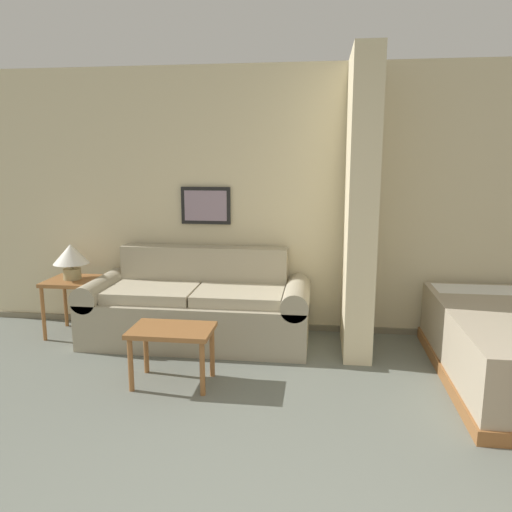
% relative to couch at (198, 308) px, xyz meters
% --- Properties ---
extents(wall_back, '(7.39, 0.16, 2.60)m').
position_rel_couch_xyz_m(wall_back, '(1.33, 0.48, 0.97)').
color(wall_back, beige).
rests_on(wall_back, ground_plane).
extents(wall_partition_pillar, '(0.24, 0.85, 2.60)m').
position_rel_couch_xyz_m(wall_partition_pillar, '(1.48, -0.00, 0.98)').
color(wall_partition_pillar, beige).
rests_on(wall_partition_pillar, ground_plane).
extents(couch, '(2.12, 0.84, 0.86)m').
position_rel_couch_xyz_m(couch, '(0.00, 0.00, 0.00)').
color(couch, tan).
rests_on(couch, ground_plane).
extents(coffee_table, '(0.63, 0.41, 0.45)m').
position_rel_couch_xyz_m(coffee_table, '(0.03, -0.95, 0.06)').
color(coffee_table, '#996033').
rests_on(coffee_table, ground_plane).
extents(side_table, '(0.48, 0.48, 0.56)m').
position_rel_couch_xyz_m(side_table, '(-1.25, 0.01, 0.15)').
color(side_table, '#996033').
rests_on(side_table, ground_plane).
extents(table_lamp, '(0.34, 0.34, 0.35)m').
position_rel_couch_xyz_m(table_lamp, '(-1.25, 0.01, 0.47)').
color(table_lamp, tan).
rests_on(table_lamp, side_table).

